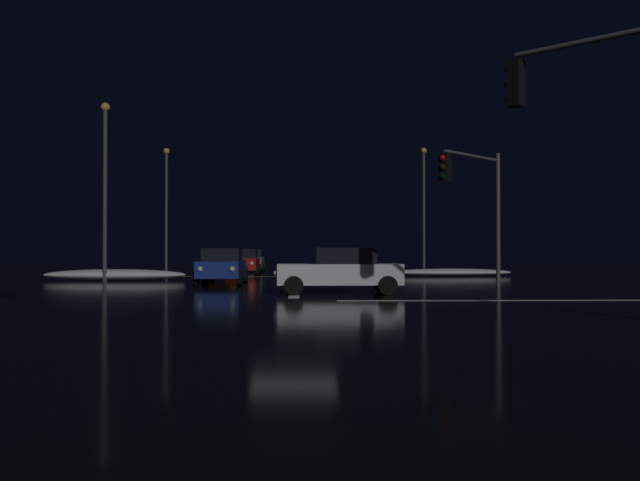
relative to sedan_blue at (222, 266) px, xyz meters
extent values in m
cube|color=black|center=(3.19, -10.33, -0.85)|extent=(120.00, 120.00, 0.10)
cube|color=white|center=(3.19, -2.28, -0.80)|extent=(0.35, 13.76, 0.01)
cube|color=yellow|center=(3.19, 9.32, -0.80)|extent=(22.00, 0.15, 0.01)
cube|color=white|center=(11.33, -10.33, -0.80)|extent=(13.76, 0.40, 0.01)
ellipsoid|color=white|center=(-5.66, 4.00, -0.52)|extent=(6.94, 1.50, 0.56)
ellipsoid|color=white|center=(12.03, 9.31, -0.58)|extent=(7.09, 1.50, 0.44)
cube|color=navy|center=(0.00, -0.04, -0.13)|extent=(1.80, 4.20, 0.70)
cube|color=black|center=(0.00, 0.16, 0.49)|extent=(1.60, 2.00, 0.55)
cylinder|color=black|center=(0.90, -1.59, -0.48)|extent=(0.22, 0.64, 0.64)
cylinder|color=black|center=(-0.90, -1.59, -0.48)|extent=(0.22, 0.64, 0.64)
cylinder|color=black|center=(0.90, 1.51, -0.48)|extent=(0.22, 0.64, 0.64)
cylinder|color=black|center=(-0.90, 1.51, -0.48)|extent=(0.22, 0.64, 0.64)
sphere|color=#F9EFC6|center=(0.65, -2.16, -0.08)|extent=(0.22, 0.22, 0.22)
sphere|color=#F9EFC6|center=(-0.65, -2.16, -0.08)|extent=(0.22, 0.22, 0.22)
cube|color=#C66014|center=(-0.38, 5.43, -0.13)|extent=(1.80, 4.20, 0.70)
cube|color=black|center=(-0.38, 5.63, 0.49)|extent=(1.60, 2.00, 0.55)
cylinder|color=black|center=(0.52, 3.88, -0.48)|extent=(0.22, 0.64, 0.64)
cylinder|color=black|center=(-1.28, 3.88, -0.48)|extent=(0.22, 0.64, 0.64)
cylinder|color=black|center=(0.52, 6.98, -0.48)|extent=(0.22, 0.64, 0.64)
cylinder|color=black|center=(-1.28, 6.98, -0.48)|extent=(0.22, 0.64, 0.64)
sphere|color=#F9EFC6|center=(0.27, 3.31, -0.08)|extent=(0.22, 0.22, 0.22)
sphere|color=#F9EFC6|center=(-1.03, 3.31, -0.08)|extent=(0.22, 0.22, 0.22)
cube|color=maroon|center=(0.02, 11.90, -0.13)|extent=(1.80, 4.20, 0.70)
cube|color=black|center=(0.02, 12.10, 0.49)|extent=(1.60, 2.00, 0.55)
cylinder|color=black|center=(0.92, 10.35, -0.48)|extent=(0.22, 0.64, 0.64)
cylinder|color=black|center=(-0.88, 10.35, -0.48)|extent=(0.22, 0.64, 0.64)
cylinder|color=black|center=(0.92, 13.45, -0.48)|extent=(0.22, 0.64, 0.64)
cylinder|color=black|center=(-0.88, 13.45, -0.48)|extent=(0.22, 0.64, 0.64)
sphere|color=#F9EFC6|center=(0.67, 9.78, -0.08)|extent=(0.22, 0.22, 0.22)
sphere|color=#F9EFC6|center=(-0.63, 9.78, -0.08)|extent=(0.22, 0.22, 0.22)
cube|color=slate|center=(0.00, 18.70, -0.13)|extent=(1.80, 4.20, 0.70)
cube|color=black|center=(0.00, 18.90, 0.49)|extent=(1.60, 2.00, 0.55)
cylinder|color=black|center=(0.90, 17.15, -0.48)|extent=(0.22, 0.64, 0.64)
cylinder|color=black|center=(-0.90, 17.15, -0.48)|extent=(0.22, 0.64, 0.64)
cylinder|color=black|center=(0.90, 20.25, -0.48)|extent=(0.22, 0.64, 0.64)
cylinder|color=black|center=(-0.90, 20.25, -0.48)|extent=(0.22, 0.64, 0.64)
sphere|color=#F9EFC6|center=(0.65, 16.58, -0.08)|extent=(0.22, 0.22, 0.22)
sphere|color=#F9EFC6|center=(-0.65, 16.58, -0.08)|extent=(0.22, 0.22, 0.22)
cube|color=silver|center=(4.73, -6.89, -0.13)|extent=(4.20, 1.80, 0.70)
cube|color=black|center=(4.93, -6.89, 0.49)|extent=(2.00, 1.60, 0.55)
cylinder|color=black|center=(3.18, -7.79, -0.48)|extent=(0.64, 0.22, 0.64)
cylinder|color=black|center=(3.18, -5.99, -0.48)|extent=(0.64, 0.22, 0.64)
cylinder|color=black|center=(6.28, -7.79, -0.48)|extent=(0.64, 0.22, 0.64)
cylinder|color=black|center=(6.28, -5.99, -0.48)|extent=(0.64, 0.22, 0.64)
sphere|color=#F9EFC6|center=(2.61, -7.54, -0.08)|extent=(0.22, 0.22, 0.22)
sphere|color=#F9EFC6|center=(2.61, -6.24, -0.08)|extent=(0.22, 0.22, 0.22)
cylinder|color=#4C4C51|center=(9.92, -17.06, 5.06)|extent=(3.51, 3.51, 0.12)
cube|color=black|center=(8.20, -15.34, 4.43)|extent=(0.46, 0.46, 1.05)
sphere|color=red|center=(8.09, -15.23, 4.78)|extent=(0.22, 0.22, 0.22)
sphere|color=black|center=(8.09, -15.23, 4.43)|extent=(0.22, 0.22, 0.22)
sphere|color=black|center=(8.09, -15.23, 4.09)|extent=(0.22, 0.22, 0.22)
cylinder|color=#4C4C51|center=(11.63, -1.88, 1.96)|extent=(0.18, 0.18, 5.52)
cylinder|color=#4C4C51|center=(10.23, -3.29, 4.42)|extent=(2.89, 2.89, 0.12)
cube|color=black|center=(8.83, -4.69, 3.79)|extent=(0.46, 0.46, 1.05)
sphere|color=red|center=(8.71, -4.80, 4.14)|extent=(0.22, 0.22, 0.22)
sphere|color=black|center=(8.71, -4.80, 3.79)|extent=(0.22, 0.22, 0.22)
sphere|color=black|center=(8.71, -4.80, 3.45)|extent=(0.22, 0.22, 0.22)
cylinder|color=#424247|center=(-5.96, 19.32, 3.36)|extent=(0.20, 0.20, 8.31)
sphere|color=#F9AD47|center=(-5.96, 19.32, 7.69)|extent=(0.44, 0.44, 0.44)
cylinder|color=#424247|center=(-5.96, 3.32, 3.30)|extent=(0.20, 0.20, 8.20)
sphere|color=#F9AD47|center=(-5.96, 3.32, 7.58)|extent=(0.44, 0.44, 0.44)
cylinder|color=#424247|center=(12.33, 19.32, 3.41)|extent=(0.20, 0.20, 8.43)
sphere|color=#F9AD47|center=(12.33, 19.32, 7.80)|extent=(0.44, 0.44, 0.44)
camera|label=1|loc=(3.29, -31.10, 0.68)|focal=39.90mm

